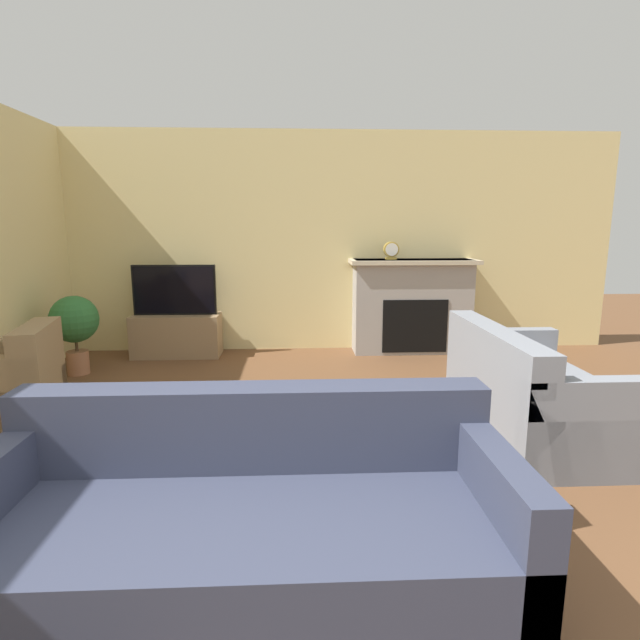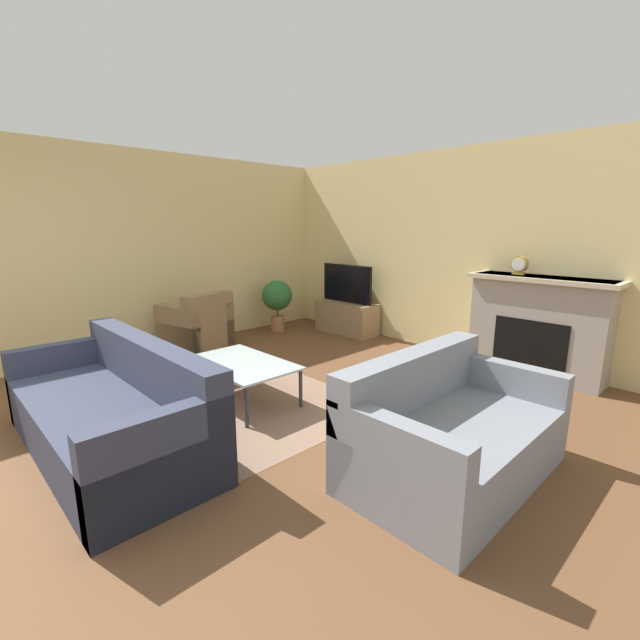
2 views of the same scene
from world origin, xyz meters
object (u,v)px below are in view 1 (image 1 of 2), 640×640
object	(u,v)px
armchair_by_window	(6,393)
tv	(174,290)
couch_sectional	(250,528)
potted_plant	(75,323)
coffee_table	(253,407)
mantel_clock	(391,250)
couch_loveseat	(533,397)

from	to	relation	value
armchair_by_window	tv	bearing A→B (deg)	148.88
tv	armchair_by_window	distance (m)	2.41
couch_sectional	potted_plant	bearing A→B (deg)	122.73
coffee_table	mantel_clock	size ratio (longest dim) A/B	5.21
potted_plant	tv	bearing A→B (deg)	39.16
couch_sectional	mantel_clock	size ratio (longest dim) A/B	10.26
armchair_by_window	coffee_table	world-z (taller)	armchair_by_window
couch_sectional	coffee_table	world-z (taller)	couch_sectional
couch_sectional	potted_plant	world-z (taller)	potted_plant
tv	couch_loveseat	world-z (taller)	tv
tv	mantel_clock	distance (m)	2.65
couch_loveseat	coffee_table	world-z (taller)	couch_loveseat
tv	coffee_table	xyz separation A→B (m)	(1.15, -2.78, -0.44)
couch_loveseat	potted_plant	world-z (taller)	potted_plant
couch_sectional	coffee_table	xyz separation A→B (m)	(-0.09, 1.25, 0.08)
armchair_by_window	mantel_clock	distance (m)	4.21
tv	couch_sectional	bearing A→B (deg)	-72.83
couch_sectional	tv	bearing A→B (deg)	107.17
armchair_by_window	couch_sectional	bearing A→B (deg)	36.39
potted_plant	couch_sectional	bearing A→B (deg)	-57.27
armchair_by_window	mantel_clock	size ratio (longest dim) A/B	4.22
couch_loveseat	armchair_by_window	world-z (taller)	same
couch_sectional	couch_loveseat	world-z (taller)	same
potted_plant	mantel_clock	bearing A→B (deg)	12.97
armchair_by_window	potted_plant	xyz separation A→B (m)	(-0.10, 1.50, 0.25)
coffee_table	mantel_clock	bearing A→B (deg)	63.09
couch_sectional	coffee_table	size ratio (longest dim) A/B	1.97
armchair_by_window	coffee_table	bearing A→B (deg)	62.04
coffee_table	mantel_clock	xyz separation A→B (m)	(1.45, 2.87, 0.90)
tv	armchair_by_window	world-z (taller)	tv
couch_loveseat	potted_plant	size ratio (longest dim) A/B	1.90
tv	mantel_clock	xyz separation A→B (m)	(2.61, 0.09, 0.46)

